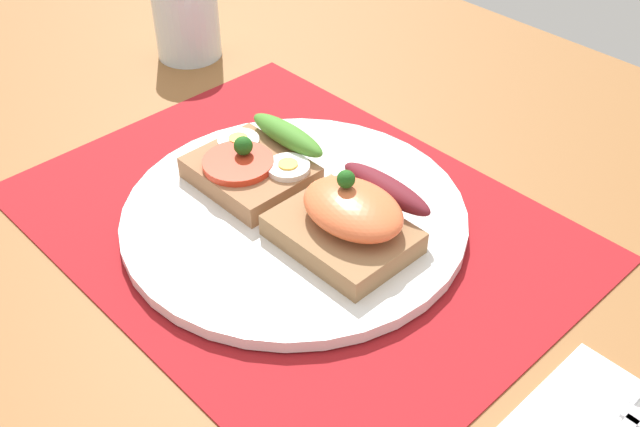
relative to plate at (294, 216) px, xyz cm
name	(u,v)px	position (x,y,z in cm)	size (l,w,h in cm)	color
ground_plane	(295,238)	(0.00, 0.00, -2.43)	(120.00, 90.00, 3.20)	#915D31
placemat	(295,222)	(0.00, 0.00, -0.68)	(43.94, 33.25, 0.30)	maroon
plate	(294,216)	(0.00, 0.00, 0.00)	(27.96, 27.96, 1.06)	white
sandwich_egg_tomato	(255,165)	(-5.51, 0.55, 2.02)	(9.66, 9.42, 4.12)	#A16F4A
sandwich_salmon	(354,217)	(5.56, 1.07, 2.63)	(10.40, 9.30, 5.85)	#9A714A
drinking_glass	(186,18)	(-29.89, 11.44, 3.53)	(7.05, 7.05, 8.72)	silver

